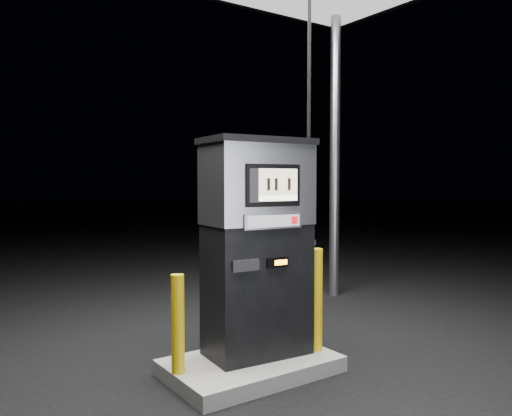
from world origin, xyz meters
TOP-DOWN VIEW (x-y plane):
  - ground at (0.00, 0.00)m, footprint 80.00×80.00m
  - pump_island at (0.00, 0.00)m, footprint 1.60×1.00m
  - fuel_dispenser at (0.12, 0.07)m, footprint 1.19×0.71m
  - bollard_left at (-0.74, 0.07)m, footprint 0.13×0.13m
  - bollard_right at (0.68, -0.17)m, footprint 0.18×0.18m

SIDE VIEW (x-z plane):
  - ground at x=0.00m, z-range 0.00..0.00m
  - pump_island at x=0.00m, z-range 0.00..0.15m
  - bollard_left at x=-0.74m, z-range 0.15..1.03m
  - bollard_right at x=0.68m, z-range 0.15..1.18m
  - fuel_dispenser at x=0.12m, z-range -0.96..3.44m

